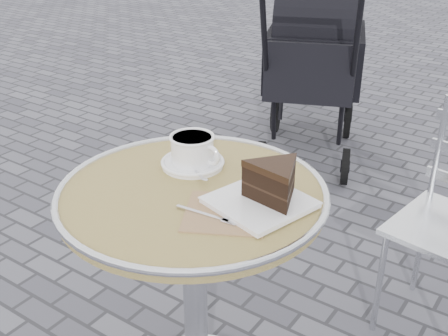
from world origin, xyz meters
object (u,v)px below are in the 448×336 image
Objects in this scene: cafe_table at (194,243)px; cappuccino_set at (193,153)px; cake_plate_set at (270,187)px; baby_stroller at (313,69)px.

cappuccino_set reaches higher than cafe_table.
cake_plate_set is (0.29, -0.07, 0.01)m from cappuccino_set.
cappuccino_set is 0.30m from cake_plate_set.
cappuccino_set is (-0.09, 0.12, 0.21)m from cafe_table.
cafe_table is at bearing -51.48° from cappuccino_set.
baby_stroller reaches higher than cappuccino_set.
baby_stroller reaches higher than cake_plate_set.
cappuccino_set is at bearing -178.05° from cake_plate_set.
baby_stroller is (-0.48, 1.74, -0.26)m from cappuccino_set.
cappuccino_set is 1.82m from baby_stroller.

